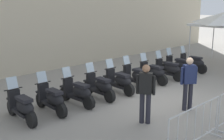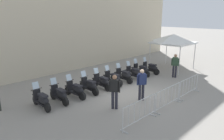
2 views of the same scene
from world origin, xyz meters
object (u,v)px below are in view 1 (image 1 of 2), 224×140
(officer_mid_plaza, at_px, (146,91))
(motorcycle_6, at_px, (153,73))
(motorcycle_2, at_px, (78,92))
(motorcycle_5, at_px, (136,77))
(motorcycle_0, at_px, (22,107))
(motorcycle_4, at_px, (119,81))
(officer_by_barriers, at_px, (189,81))
(motorcycle_3, at_px, (100,87))
(motorcycle_8, at_px, (178,66))
(motorcycle_1, at_px, (52,99))
(motorcycle_7, at_px, (168,69))
(motorcycle_9, at_px, (192,63))
(barrier_segment_0, at_px, (195,128))

(officer_mid_plaza, bearing_deg, motorcycle_6, 35.08)
(motorcycle_2, distance_m, motorcycle_5, 2.98)
(motorcycle_0, distance_m, motorcycle_4, 3.98)
(motorcycle_5, distance_m, officer_by_barriers, 2.95)
(motorcycle_3, bearing_deg, motorcycle_5, 0.23)
(motorcycle_8, bearing_deg, motorcycle_3, 179.83)
(motorcycle_1, relative_size, motorcycle_5, 1.00)
(motorcycle_5, distance_m, motorcycle_6, 0.99)
(motorcycle_2, xyz_separation_m, motorcycle_7, (4.97, -0.14, 0.00))
(motorcycle_1, bearing_deg, motorcycle_9, -1.39)
(motorcycle_3, relative_size, motorcycle_7, 1.00)
(motorcycle_3, bearing_deg, officer_mid_plaza, -101.54)
(motorcycle_0, xyz_separation_m, motorcycle_4, (3.98, -0.04, 0.00))
(motorcycle_6, distance_m, motorcycle_9, 2.99)
(motorcycle_9, distance_m, barrier_segment_0, 7.93)
(motorcycle_4, relative_size, motorcycle_7, 1.00)
(motorcycle_8, bearing_deg, officer_by_barriers, -143.15)
(motorcycle_2, xyz_separation_m, motorcycle_4, (1.98, -0.00, 0.00))
(motorcycle_0, height_order, officer_mid_plaza, officer_mid_plaza)
(motorcycle_1, distance_m, motorcycle_2, 1.00)
(motorcycle_4, xyz_separation_m, officer_mid_plaza, (-1.51, -2.51, 0.53))
(motorcycle_1, xyz_separation_m, officer_mid_plaza, (1.48, -2.53, 0.53))
(motorcycle_2, relative_size, motorcycle_9, 1.00)
(motorcycle_6, distance_m, officer_mid_plaza, 4.31)
(motorcycle_0, relative_size, motorcycle_7, 1.00)
(motorcycle_4, relative_size, motorcycle_5, 1.00)
(motorcycle_0, bearing_deg, officer_by_barriers, -33.78)
(motorcycle_5, relative_size, motorcycle_8, 1.00)
(motorcycle_4, bearing_deg, motorcycle_8, -0.19)
(motorcycle_6, distance_m, motorcycle_7, 1.00)
(motorcycle_1, distance_m, officer_by_barriers, 4.34)
(motorcycle_2, distance_m, motorcycle_9, 6.97)
(barrier_segment_0, bearing_deg, officer_mid_plaza, 80.32)
(motorcycle_4, bearing_deg, motorcycle_5, 0.56)
(motorcycle_9, bearing_deg, motorcycle_5, 177.45)
(officer_mid_plaza, bearing_deg, motorcycle_3, 78.46)
(motorcycle_0, bearing_deg, motorcycle_8, -0.38)
(officer_mid_plaza, bearing_deg, motorcycle_1, 120.26)
(motorcycle_5, xyz_separation_m, officer_by_barriers, (-0.73, -2.81, 0.53))
(motorcycle_9, distance_m, officer_by_barriers, 5.43)
(motorcycle_1, xyz_separation_m, motorcycle_6, (4.98, -0.08, 0.00))
(barrier_segment_0, bearing_deg, motorcycle_7, 40.69)
(motorcycle_4, relative_size, motorcycle_9, 1.00)
(officer_by_barriers, bearing_deg, motorcycle_7, 44.34)
(motorcycle_6, bearing_deg, motorcycle_2, 179.21)
(motorcycle_0, distance_m, officer_mid_plaza, 3.59)
(motorcycle_1, bearing_deg, motorcycle_5, -0.24)
(motorcycle_2, bearing_deg, officer_by_barriers, -51.27)
(motorcycle_5, xyz_separation_m, motorcycle_9, (3.98, -0.18, 0.00))
(motorcycle_2, bearing_deg, motorcycle_6, -0.79)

